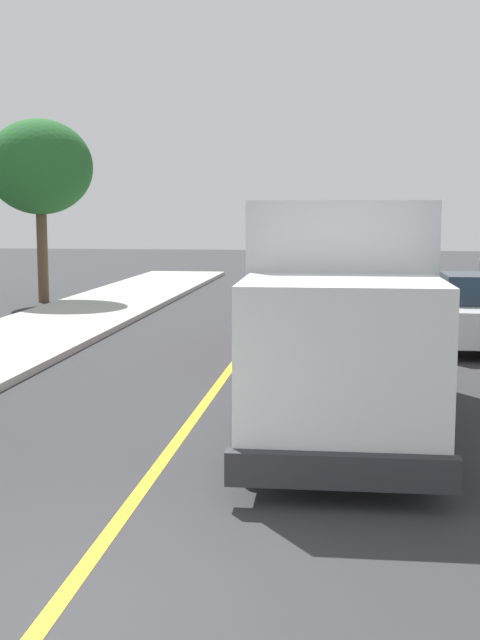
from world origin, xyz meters
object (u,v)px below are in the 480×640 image
(box_truck, at_px, (339,301))
(parked_car_near, at_px, (324,316))
(street_tree_down_block, at_px, (40,168))
(parked_van_across, at_px, (478,313))
(parked_car_mid, at_px, (338,286))

(box_truck, distance_m, parked_car_near, 6.05)
(box_truck, height_order, street_tree_down_block, street_tree_down_block)
(parked_van_across, distance_m, street_tree_down_block, 15.68)
(parked_car_near, bearing_deg, parked_van_across, 15.92)
(parked_car_mid, bearing_deg, parked_car_near, -91.98)
(box_truck, xyz_separation_m, parked_car_mid, (-0.11, 13.16, -0.97))
(box_truck, xyz_separation_m, street_tree_down_block, (-10.04, 14.68, 2.73))
(box_truck, relative_size, parked_van_across, 1.64)
(parked_van_across, height_order, street_tree_down_block, street_tree_down_block)
(parked_car_mid, bearing_deg, parked_van_across, -62.84)
(parked_car_mid, height_order, parked_van_across, same)
(parked_car_mid, relative_size, street_tree_down_block, 0.72)
(box_truck, xyz_separation_m, parked_car_near, (-0.36, 5.96, -0.97))
(parked_car_near, xyz_separation_m, parked_van_across, (3.44, 0.98, 0.00))
(box_truck, distance_m, parked_van_across, 7.65)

